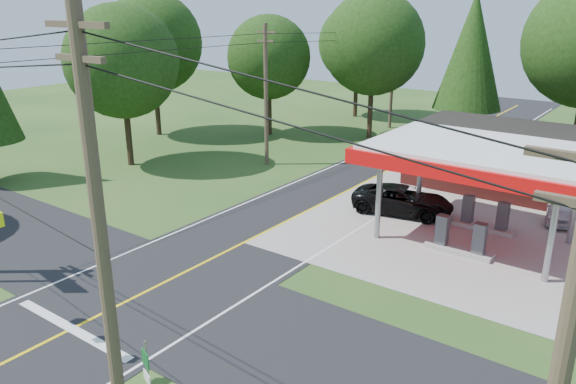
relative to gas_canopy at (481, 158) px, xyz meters
The scene contains 13 objects.
ground 16.38m from the gas_canopy, 124.70° to the right, with size 120.00×120.00×0.00m, color #244A1A.
main_highway 16.37m from the gas_canopy, 124.70° to the right, with size 8.00×120.00×0.02m, color black.
cross_road 16.37m from the gas_canopy, 124.70° to the right, with size 70.00×7.00×0.02m, color black.
lane_center_yellow 16.37m from the gas_canopy, 124.70° to the right, with size 0.15×110.00×0.00m, color yellow.
gas_canopy is the anchor object (origin of this frame).
convenience_store 10.31m from the gas_canopy, 84.28° to the left, with size 16.40×7.55×3.80m.
utility_pole_near_right 20.13m from the gas_canopy, 94.29° to the right, with size 1.80×0.30×11.50m.
utility_pole_far_left 17.74m from the gas_canopy, 163.61° to the left, with size 1.80×0.30×10.00m.
utility_pole_north 26.92m from the gas_canopy, 125.17° to the left, with size 0.30×0.30×9.50m.
treeline_backdrop 14.09m from the gas_canopy, 126.61° to the left, with size 70.27×51.59×13.30m.
suv_car 5.89m from the gas_canopy, 161.57° to the left, with size 5.56×5.56×1.55m, color black.
sedan_car 7.31m from the gas_canopy, 61.83° to the left, with size 3.87×3.87×1.32m, color silver.
route_sign_post 18.38m from the gas_canopy, 100.14° to the right, with size 0.48×0.20×2.44m.
Camera 1 is at (16.85, -13.26, 11.26)m, focal length 35.00 mm.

